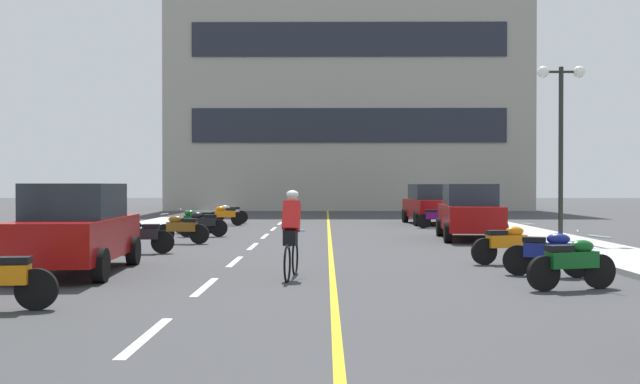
# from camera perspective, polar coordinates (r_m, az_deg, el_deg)

# --- Properties ---
(ground_plane) EXTENTS (140.00, 140.00, 0.00)m
(ground_plane) POSITION_cam_1_polar(r_m,az_deg,el_deg) (23.23, 0.17, -3.83)
(ground_plane) COLOR #38383A
(curb_left) EXTENTS (2.40, 72.00, 0.12)m
(curb_left) POSITION_cam_1_polar(r_m,az_deg,el_deg) (27.22, -15.15, -3.07)
(curb_left) COLOR #A8A8A3
(curb_left) RESTS_ON ground
(curb_right) EXTENTS (2.40, 72.00, 0.12)m
(curb_right) POSITION_cam_1_polar(r_m,az_deg,el_deg) (27.16, 15.60, -3.08)
(curb_right) COLOR #A8A8A3
(curb_right) RESTS_ON ground
(lane_dash_1) EXTENTS (0.14, 2.20, 0.01)m
(lane_dash_1) POSITION_cam_1_polar(r_m,az_deg,el_deg) (8.62, -14.06, -11.43)
(lane_dash_1) COLOR silver
(lane_dash_1) RESTS_ON ground
(lane_dash_2) EXTENTS (0.14, 2.20, 0.01)m
(lane_dash_2) POSITION_cam_1_polar(r_m,az_deg,el_deg) (12.48, -9.40, -7.67)
(lane_dash_2) COLOR silver
(lane_dash_2) RESTS_ON ground
(lane_dash_3) EXTENTS (0.14, 2.20, 0.01)m
(lane_dash_3) POSITION_cam_1_polar(r_m,az_deg,el_deg) (16.40, -6.99, -5.68)
(lane_dash_3) COLOR silver
(lane_dash_3) RESTS_ON ground
(lane_dash_4) EXTENTS (0.14, 2.20, 0.01)m
(lane_dash_4) POSITION_cam_1_polar(r_m,az_deg,el_deg) (20.35, -5.53, -4.45)
(lane_dash_4) COLOR silver
(lane_dash_4) RESTS_ON ground
(lane_dash_5) EXTENTS (0.14, 2.20, 0.01)m
(lane_dash_5) POSITION_cam_1_polar(r_m,az_deg,el_deg) (24.32, -4.54, -3.62)
(lane_dash_5) COLOR silver
(lane_dash_5) RESTS_ON ground
(lane_dash_6) EXTENTS (0.14, 2.20, 0.01)m
(lane_dash_6) POSITION_cam_1_polar(r_m,az_deg,el_deg) (28.30, -3.83, -3.03)
(lane_dash_6) COLOR silver
(lane_dash_6) RESTS_ON ground
(lane_dash_7) EXTENTS (0.14, 2.20, 0.01)m
(lane_dash_7) POSITION_cam_1_polar(r_m,az_deg,el_deg) (32.28, -3.30, -2.58)
(lane_dash_7) COLOR silver
(lane_dash_7) RESTS_ON ground
(lane_dash_8) EXTENTS (0.14, 2.20, 0.01)m
(lane_dash_8) POSITION_cam_1_polar(r_m,az_deg,el_deg) (36.27, -2.88, -2.23)
(lane_dash_8) COLOR silver
(lane_dash_8) RESTS_ON ground
(lane_dash_9) EXTENTS (0.14, 2.20, 0.01)m
(lane_dash_9) POSITION_cam_1_polar(r_m,az_deg,el_deg) (40.26, -2.55, -1.95)
(lane_dash_9) COLOR silver
(lane_dash_9) RESTS_ON ground
(lane_dash_10) EXTENTS (0.14, 2.20, 0.01)m
(lane_dash_10) POSITION_cam_1_polar(r_m,az_deg,el_deg) (44.25, -2.28, -1.71)
(lane_dash_10) COLOR silver
(lane_dash_10) RESTS_ON ground
(lane_dash_11) EXTENTS (0.14, 2.20, 0.01)m
(lane_dash_11) POSITION_cam_1_polar(r_m,az_deg,el_deg) (48.24, -2.05, -1.52)
(lane_dash_11) COLOR silver
(lane_dash_11) RESTS_ON ground
(centre_line_yellow) EXTENTS (0.12, 66.00, 0.01)m
(centre_line_yellow) POSITION_cam_1_polar(r_m,az_deg,el_deg) (26.22, 0.75, -3.31)
(centre_line_yellow) COLOR gold
(centre_line_yellow) RESTS_ON ground
(office_building) EXTENTS (25.42, 9.41, 19.42)m
(office_building) POSITION_cam_1_polar(r_m,az_deg,el_deg) (52.43, 2.22, 9.29)
(office_building) COLOR #9E998E
(office_building) RESTS_ON ground
(street_lamp_mid) EXTENTS (1.46, 0.36, 5.31)m
(street_lamp_mid) POSITION_cam_1_polar(r_m,az_deg,el_deg) (22.61, 19.17, 6.13)
(street_lamp_mid) COLOR black
(street_lamp_mid) RESTS_ON curb_right
(parked_car_near) EXTENTS (2.13, 4.30, 1.82)m
(parked_car_near) POSITION_cam_1_polar(r_m,az_deg,el_deg) (14.91, -19.40, -2.82)
(parked_car_near) COLOR black
(parked_car_near) RESTS_ON ground
(parked_car_mid) EXTENTS (2.18, 4.32, 1.82)m
(parked_car_mid) POSITION_cam_1_polar(r_m,az_deg,el_deg) (23.34, 12.18, -1.57)
(parked_car_mid) COLOR black
(parked_car_mid) RESTS_ON ground
(parked_car_far) EXTENTS (2.16, 4.31, 1.82)m
(parked_car_far) POSITION_cam_1_polar(r_m,az_deg,el_deg) (32.01, 8.96, -0.98)
(parked_car_far) COLOR black
(parked_car_far) RESTS_ON ground
(motorcycle_3) EXTENTS (1.66, 0.73, 0.92)m
(motorcycle_3) POSITION_cam_1_polar(r_m,az_deg,el_deg) (12.65, 20.01, -5.44)
(motorcycle_3) COLOR black
(motorcycle_3) RESTS_ON ground
(motorcycle_4) EXTENTS (1.64, 0.79, 0.92)m
(motorcycle_4) POSITION_cam_1_polar(r_m,az_deg,el_deg) (14.31, 18.22, -4.74)
(motorcycle_4) COLOR black
(motorcycle_4) RESTS_ON ground
(motorcycle_5) EXTENTS (1.67, 0.68, 0.92)m
(motorcycle_5) POSITION_cam_1_polar(r_m,az_deg,el_deg) (16.27, 15.10, -4.09)
(motorcycle_5) COLOR black
(motorcycle_5) RESTS_ON ground
(motorcycle_6) EXTENTS (1.70, 0.60, 0.92)m
(motorcycle_6) POSITION_cam_1_polar(r_m,az_deg,el_deg) (18.65, -14.51, -3.49)
(motorcycle_6) COLOR black
(motorcycle_6) RESTS_ON ground
(motorcycle_7) EXTENTS (1.70, 0.60, 0.92)m
(motorcycle_7) POSITION_cam_1_polar(r_m,az_deg,el_deg) (21.50, -11.30, -2.94)
(motorcycle_7) COLOR black
(motorcycle_7) RESTS_ON ground
(motorcycle_8) EXTENTS (1.70, 0.60, 0.92)m
(motorcycle_8) POSITION_cam_1_polar(r_m,az_deg,el_deg) (24.23, -9.63, -2.53)
(motorcycle_8) COLOR black
(motorcycle_8) RESTS_ON ground
(motorcycle_9) EXTENTS (1.66, 0.73, 0.92)m
(motorcycle_9) POSITION_cam_1_polar(r_m,az_deg,el_deg) (26.06, -10.17, -2.32)
(motorcycle_9) COLOR black
(motorcycle_9) RESTS_ON ground
(motorcycle_10) EXTENTS (1.68, 0.64, 0.92)m
(motorcycle_10) POSITION_cam_1_polar(r_m,az_deg,el_deg) (28.84, 9.61, -2.03)
(motorcycle_10) COLOR black
(motorcycle_10) RESTS_ON ground
(motorcycle_11) EXTENTS (1.69, 0.60, 0.92)m
(motorcycle_11) POSITION_cam_1_polar(r_m,az_deg,el_deg) (30.63, -7.82, -1.88)
(motorcycle_11) COLOR black
(motorcycle_11) RESTS_ON ground
(motorcycle_12) EXTENTS (1.69, 0.62, 0.92)m
(motorcycle_12) POSITION_cam_1_polar(r_m,az_deg,el_deg) (32.12, -7.48, -1.76)
(motorcycle_12) COLOR black
(motorcycle_12) RESTS_ON ground
(cyclist_rider) EXTENTS (0.43, 1.77, 1.71)m
(cyclist_rider) POSITION_cam_1_polar(r_m,az_deg,el_deg) (13.33, -2.37, -3.31)
(cyclist_rider) COLOR black
(cyclist_rider) RESTS_ON ground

